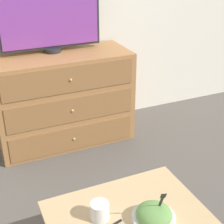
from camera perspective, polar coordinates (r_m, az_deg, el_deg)
name	(u,v)px	position (r m, az deg, el deg)	size (l,w,h in m)	color
ground_plane	(44,128)	(3.38, -11.23, -2.61)	(12.00, 12.00, 0.00)	#56514C
dresser	(63,99)	(2.99, -8.08, 2.16)	(1.15, 0.51, 0.79)	#9E6B3D
tv	(49,15)	(2.87, -10.37, 15.63)	(0.84, 0.14, 0.59)	#232328
takeout_bowl	(154,216)	(1.63, 6.96, -16.74)	(0.20, 0.20, 0.19)	silver
drink_cup	(100,212)	(1.63, -2.05, -16.23)	(0.09, 0.09, 0.09)	beige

